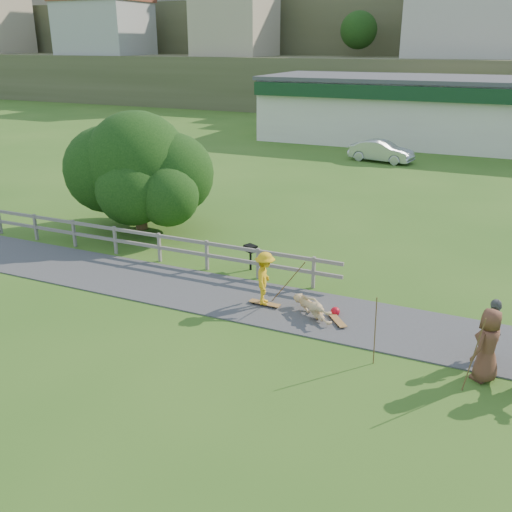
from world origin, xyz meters
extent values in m
plane|color=#325F1B|center=(0.00, 0.00, 0.00)|extent=(260.00, 260.00, 0.00)
cube|color=#3E3E41|center=(0.00, 1.50, 0.02)|extent=(34.00, 3.00, 0.04)
cube|color=slate|center=(-12.00, 3.30, 0.55)|extent=(0.10, 0.10, 1.10)
cube|color=slate|center=(-10.00, 3.30, 0.55)|extent=(0.10, 0.10, 1.10)
cube|color=slate|center=(-8.00, 3.30, 0.55)|extent=(0.10, 0.10, 1.10)
cube|color=slate|center=(-6.00, 3.30, 0.55)|extent=(0.10, 0.10, 1.10)
cube|color=slate|center=(-4.00, 3.30, 0.55)|extent=(0.10, 0.10, 1.10)
cube|color=slate|center=(-2.00, 3.30, 0.55)|extent=(0.10, 0.10, 1.10)
cube|color=slate|center=(0.00, 3.30, 0.55)|extent=(0.10, 0.10, 1.10)
cube|color=slate|center=(2.00, 3.30, 0.55)|extent=(0.10, 0.10, 1.10)
cube|color=slate|center=(-4.50, 3.30, 1.00)|extent=(15.00, 0.08, 0.12)
cube|color=slate|center=(-4.50, 3.30, 0.55)|extent=(15.00, 0.08, 0.12)
cube|color=silver|center=(4.00, 35.00, 2.40)|extent=(32.00, 10.00, 4.80)
cube|color=#153A1E|center=(4.00, 29.80, 4.20)|extent=(32.00, 0.60, 1.00)
cube|color=#4A4A4F|center=(4.00, 35.00, 4.95)|extent=(32.50, 10.50, 0.30)
cube|color=#474D2D|center=(0.00, 55.00, 3.00)|extent=(220.00, 14.00, 6.00)
cube|color=beige|center=(0.00, 55.00, 9.50)|extent=(10.00, 9.00, 7.00)
cube|color=#474D2D|center=(0.00, 68.00, 6.50)|extent=(220.00, 14.00, 13.00)
cube|color=#474D2D|center=(0.00, 81.00, 10.50)|extent=(220.00, 14.00, 21.00)
imported|color=yellow|center=(1.09, 1.35, 0.84)|extent=(0.91, 1.22, 1.67)
imported|color=tan|center=(2.67, 1.27, 0.31)|extent=(1.39, 1.59, 0.62)
imported|color=slate|center=(7.59, 0.80, 0.86)|extent=(0.68, 1.08, 1.71)
imported|color=brown|center=(7.53, -0.21, 0.93)|extent=(0.96, 1.08, 1.86)
imported|color=#B9BAC1|center=(-0.70, 25.44, 0.71)|extent=(4.52, 2.21, 1.43)
sphere|color=red|center=(3.27, 1.62, 0.14)|extent=(0.28, 0.28, 0.28)
cylinder|color=brown|center=(1.69, 1.75, 0.92)|extent=(0.03, 0.03, 1.85)
cylinder|color=brown|center=(4.92, -0.59, 0.92)|extent=(0.03, 0.03, 1.84)
cylinder|color=brown|center=(7.26, -0.92, 0.98)|extent=(0.03, 0.03, 1.96)
camera|label=1|loc=(7.38, -13.32, 7.68)|focal=40.00mm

